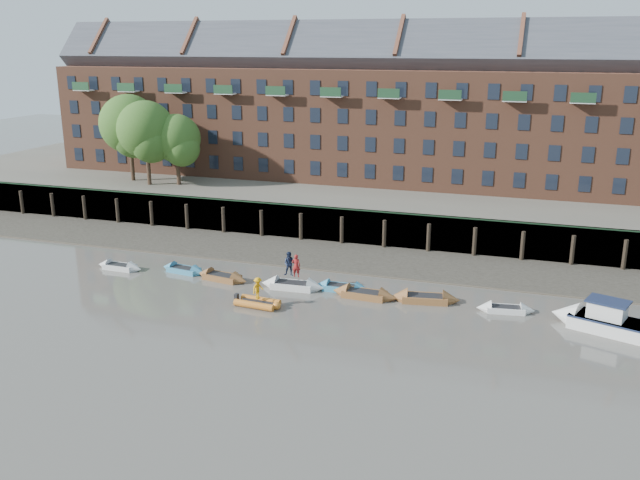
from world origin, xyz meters
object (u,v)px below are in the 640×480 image
at_px(motor_launch, 595,319).
at_px(rib_tender, 259,303).
at_px(rowboat_1, 184,270).
at_px(rowboat_2, 222,277).
at_px(rowboat_5, 364,294).
at_px(person_rower_b, 290,264).
at_px(rowboat_6, 425,299).
at_px(rowboat_0, 120,267).
at_px(rowboat_7, 506,309).
at_px(rowboat_3, 293,285).
at_px(person_rower_a, 296,266).
at_px(person_rib_crew, 258,288).
at_px(rowboat_4, 342,288).

bearing_deg(motor_launch, rib_tender, 27.65).
relative_size(rowboat_1, rowboat_2, 0.91).
xyz_separation_m(rowboat_5, person_rower_b, (-5.91, 0.24, 1.65)).
xyz_separation_m(rowboat_2, rowboat_6, (15.91, 0.32, 0.02)).
relative_size(rowboat_6, motor_launch, 0.76).
relative_size(rowboat_0, rowboat_7, 1.01).
distance_m(rowboat_1, rib_tender, 9.96).
distance_m(rowboat_0, rowboat_7, 30.71).
xyz_separation_m(rowboat_3, rib_tender, (-1.00, -4.08, -0.00)).
bearing_deg(motor_launch, rowboat_7, 8.49).
xyz_separation_m(person_rower_a, person_rower_b, (-0.56, 0.09, 0.05)).
bearing_deg(rib_tender, rowboat_7, 19.62).
distance_m(rowboat_5, rowboat_6, 4.38).
bearing_deg(rowboat_7, rowboat_3, 172.51).
relative_size(rowboat_2, rowboat_5, 0.95).
xyz_separation_m(rowboat_2, person_rib_crew, (4.84, -4.11, 1.10)).
xyz_separation_m(rib_tender, person_rower_b, (0.73, 4.20, 1.65)).
height_order(rowboat_6, rowboat_7, rowboat_6).
bearing_deg(rowboat_7, rib_tender, -173.79).
bearing_deg(person_rower_a, rowboat_2, -5.24).
bearing_deg(rowboat_2, rib_tender, -31.12).
height_order(rowboat_0, rib_tender, rowboat_0).
height_order(rowboat_1, rowboat_2, rowboat_2).
xyz_separation_m(rowboat_6, person_rower_a, (-9.69, -0.37, 1.59)).
relative_size(rowboat_0, rowboat_1, 0.97).
height_order(rowboat_3, rowboat_5, rowboat_3).
height_order(rowboat_0, person_rower_a, person_rower_a).
xyz_separation_m(rowboat_2, rowboat_4, (9.61, 0.68, -0.01)).
relative_size(rowboat_0, rowboat_2, 0.88).
height_order(rowboat_1, person_rower_b, person_rower_b).
relative_size(rowboat_5, motor_launch, 0.72).
bearing_deg(rowboat_4, person_rib_crew, -135.63).
xyz_separation_m(rib_tender, person_rower_a, (1.29, 4.12, 1.60)).
height_order(rowboat_2, rowboat_3, rowboat_3).
bearing_deg(rowboat_3, rowboat_0, 177.42).
xyz_separation_m(rowboat_1, rowboat_4, (13.38, -0.02, 0.01)).
relative_size(rib_tender, motor_launch, 0.49).
xyz_separation_m(rowboat_3, motor_launch, (21.29, -0.83, 0.43)).
bearing_deg(rowboat_0, rowboat_7, 2.38).
bearing_deg(person_rower_a, rib_tender, 67.76).
distance_m(rowboat_2, person_rib_crew, 6.44).
bearing_deg(rib_tender, rowboat_1, 155.76).
relative_size(rowboat_2, rowboat_3, 0.94).
bearing_deg(motor_launch, person_rower_a, 17.00).
height_order(rowboat_0, rowboat_4, rowboat_4).
xyz_separation_m(rowboat_0, rowboat_1, (5.40, 0.94, 0.00)).
xyz_separation_m(rowboat_5, person_rower_a, (-5.34, 0.15, 1.60)).
bearing_deg(rowboat_0, motor_launch, 0.55).
xyz_separation_m(rowboat_0, rowboat_6, (25.08, 0.57, 0.05)).
height_order(rowboat_7, person_rib_crew, person_rib_crew).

